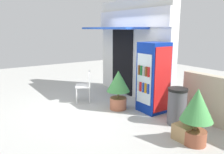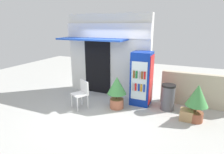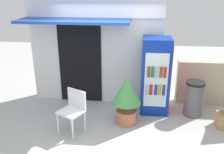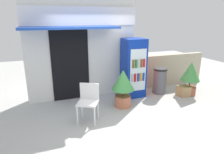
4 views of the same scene
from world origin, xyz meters
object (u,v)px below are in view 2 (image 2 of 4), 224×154
(drink_cooler, at_px, (142,79))
(potted_plant_curbside, at_px, (197,99))
(potted_plant_near_shop, at_px, (117,90))
(cardboard_box, at_px, (186,115))
(trash_bin, at_px, (168,97))
(plastic_chair, at_px, (82,92))

(drink_cooler, distance_m, potted_plant_curbside, 1.83)
(potted_plant_near_shop, bearing_deg, potted_plant_curbside, 2.09)
(drink_cooler, relative_size, cardboard_box, 5.08)
(drink_cooler, xyz_separation_m, cardboard_box, (1.50, -0.59, -0.75))
(potted_plant_near_shop, bearing_deg, drink_cooler, 45.77)
(trash_bin, xyz_separation_m, cardboard_box, (0.60, -0.48, -0.27))
(drink_cooler, height_order, potted_plant_near_shop, drink_cooler)
(potted_plant_curbside, distance_m, cardboard_box, 0.55)
(plastic_chair, xyz_separation_m, trash_bin, (2.60, 0.96, -0.12))
(potted_plant_near_shop, xyz_separation_m, cardboard_box, (2.13, 0.06, -0.48))
(potted_plant_near_shop, distance_m, trash_bin, 1.64)
(plastic_chair, xyz_separation_m, cardboard_box, (3.20, 0.48, -0.38))
(drink_cooler, bearing_deg, potted_plant_curbside, -18.06)
(potted_plant_curbside, bearing_deg, drink_cooler, 161.94)
(drink_cooler, bearing_deg, cardboard_box, -21.58)
(potted_plant_curbside, height_order, cardboard_box, potted_plant_curbside)
(plastic_chair, xyz_separation_m, potted_plant_curbside, (3.43, 0.51, 0.12))
(plastic_chair, bearing_deg, drink_cooler, 32.17)
(trash_bin, relative_size, cardboard_box, 2.37)
(plastic_chair, height_order, trash_bin, plastic_chair)
(potted_plant_curbside, distance_m, trash_bin, 0.97)
(plastic_chair, bearing_deg, potted_plant_curbside, 8.40)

